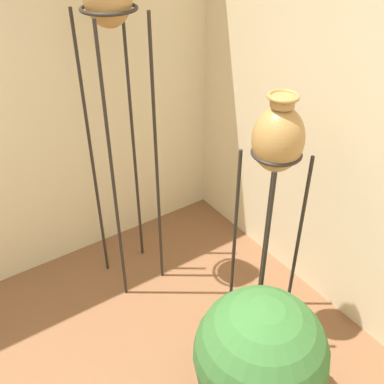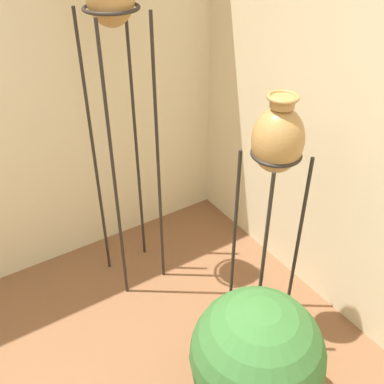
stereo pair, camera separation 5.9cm
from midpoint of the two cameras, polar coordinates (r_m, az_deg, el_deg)
The scene contains 3 objects.
vase_stand_tall at distance 2.52m, azimuth -9.49°, elevation 21.77°, with size 0.32×0.32×2.17m.
vase_stand_medium at distance 2.25m, azimuth 11.45°, elevation 5.38°, with size 0.27×0.27×1.59m.
potted_plant at distance 2.39m, azimuth 8.90°, elevation -20.24°, with size 0.67×0.67×0.81m.
Camera 2 is at (0.04, -0.75, 2.37)m, focal length 42.00 mm.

